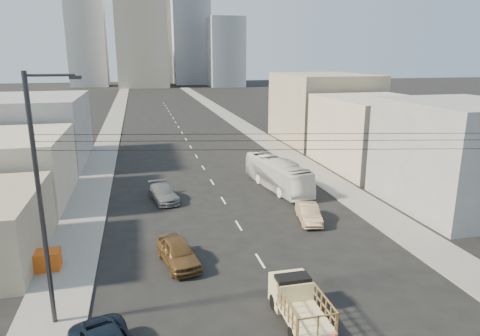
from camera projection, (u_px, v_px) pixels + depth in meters
name	position (u px, v px, depth m)	size (l,w,h in m)	color
sidewalk_left	(114.00, 123.00, 82.78)	(3.50, 180.00, 0.12)	slate
sidewalk_right	(232.00, 119.00, 88.04)	(3.50, 180.00, 0.12)	slate
lane_dashes	(184.00, 136.00, 69.43)	(0.15, 104.00, 0.01)	silver
flatbed_pickup	(298.00, 300.00, 20.79)	(1.95, 4.41, 1.90)	beige
city_bus	(277.00, 174.00, 41.65)	(2.44, 10.43, 2.90)	silver
sedan_brown	(178.00, 252.00, 26.48)	(1.86, 4.63, 1.58)	brown
sedan_tan	(309.00, 213.00, 33.35)	(1.45, 4.16, 1.37)	tan
sedan_grey	(164.00, 193.00, 38.20)	(1.95, 4.80, 1.39)	slate
streetlamp_left	(42.00, 198.00, 19.14)	(2.36, 0.25, 12.00)	#2D2D33
overhead_wires	(304.00, 141.00, 18.69)	(23.01, 5.02, 0.72)	black
crate_stack	(44.00, 260.00, 25.68)	(1.80, 1.20, 1.14)	#C04D12
bldg_right_near	(459.00, 155.00, 35.84)	(10.00, 12.00, 9.00)	gray
bldg_right_mid	(375.00, 133.00, 49.26)	(11.00, 14.00, 8.00)	#AEA28C
bldg_right_far	(322.00, 108.00, 64.17)	(12.00, 16.00, 10.00)	gray
bldg_left_mid	(0.00, 170.00, 37.13)	(11.00, 12.00, 6.00)	#AEA28C
bldg_left_far	(31.00, 130.00, 50.87)	(12.00, 16.00, 8.00)	gray
high_rise_tower	(140.00, 11.00, 170.99)	(20.00, 20.00, 60.00)	tan
midrise_ne	(191.00, 39.00, 192.57)	(16.00, 16.00, 40.00)	gray
midrise_nw	(88.00, 45.00, 178.77)	(15.00, 15.00, 34.00)	gray
midrise_back	(162.00, 35.00, 203.48)	(18.00, 18.00, 44.00)	gray
midrise_east	(226.00, 52.00, 177.96)	(14.00, 14.00, 28.00)	gray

